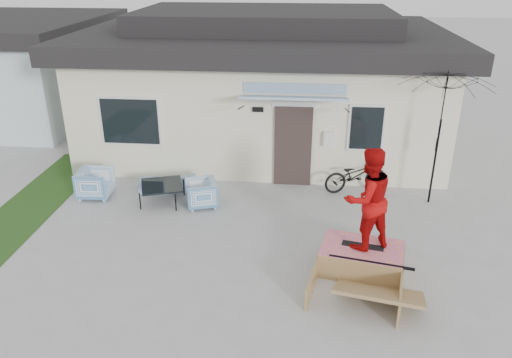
# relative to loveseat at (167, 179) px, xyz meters

# --- Properties ---
(ground) EXTENTS (90.00, 90.00, 0.00)m
(ground) POSITION_rel_loveseat_xyz_m (2.18, -3.88, -0.28)
(ground) COLOR #A0A0A0
(ground) RESTS_ON ground
(grass_strip) EXTENTS (1.40, 8.00, 0.01)m
(grass_strip) POSITION_rel_loveseat_xyz_m (-3.02, -1.88, -0.28)
(grass_strip) COLOR #1E3D15
(grass_strip) RESTS_ON ground
(house) EXTENTS (10.80, 8.49, 4.10)m
(house) POSITION_rel_loveseat_xyz_m (2.18, 4.11, 1.66)
(house) COLOR #ECE5C3
(house) RESTS_ON ground
(loveseat) EXTENTS (1.48, 0.65, 0.56)m
(loveseat) POSITION_rel_loveseat_xyz_m (0.00, 0.00, 0.00)
(loveseat) COLOR teal
(loveseat) RESTS_ON ground
(armchair_left) EXTENTS (0.76, 0.80, 0.79)m
(armchair_left) POSITION_rel_loveseat_xyz_m (-1.65, -0.61, 0.12)
(armchair_left) COLOR teal
(armchair_left) RESTS_ON ground
(armchair_right) EXTENTS (0.84, 0.87, 0.72)m
(armchair_right) POSITION_rel_loveseat_xyz_m (1.06, -0.86, 0.08)
(armchair_right) COLOR teal
(armchair_right) RESTS_ON ground
(coffee_table) EXTENTS (1.21, 1.21, 0.47)m
(coffee_table) POSITION_rel_loveseat_xyz_m (0.08, -0.76, -0.04)
(coffee_table) COLOR black
(coffee_table) RESTS_ON ground
(bicycle) EXTENTS (1.76, 1.11, 1.06)m
(bicycle) POSITION_rel_loveseat_xyz_m (4.78, 0.33, 0.25)
(bicycle) COLOR black
(bicycle) RESTS_ON ground
(patio_umbrella) EXTENTS (2.49, 2.36, 2.20)m
(patio_umbrella) POSITION_rel_loveseat_xyz_m (6.53, -0.16, 1.47)
(patio_umbrella) COLOR black
(patio_umbrella) RESTS_ON ground
(skate_ramp) EXTENTS (1.88, 2.27, 0.50)m
(skate_ramp) POSITION_rel_loveseat_xyz_m (4.59, -3.26, -0.03)
(skate_ramp) COLOR olive
(skate_ramp) RESTS_ON ground
(skateboard) EXTENTS (0.80, 0.36, 0.05)m
(skateboard) POSITION_rel_loveseat_xyz_m (4.60, -3.21, 0.25)
(skateboard) COLOR black
(skateboard) RESTS_ON skate_ramp
(skater) EXTENTS (1.19, 1.10, 1.95)m
(skater) POSITION_rel_loveseat_xyz_m (4.60, -3.21, 1.25)
(skater) COLOR #AB0A0A
(skater) RESTS_ON skateboard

